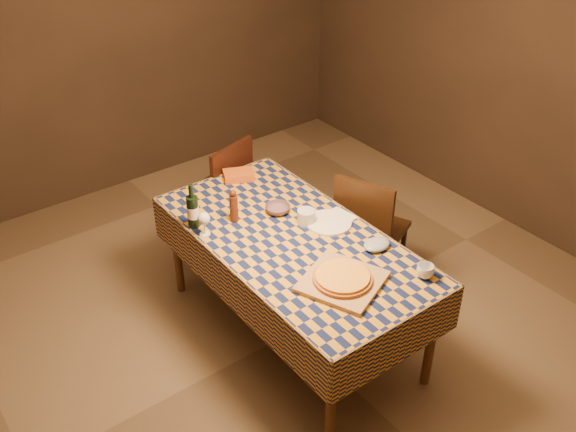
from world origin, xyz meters
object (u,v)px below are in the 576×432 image
(white_plate, at_px, (329,223))
(cutting_board, at_px, (342,281))
(dining_table, at_px, (293,248))
(chair_right, at_px, (368,227))
(wine_bottle, at_px, (193,211))
(chair_far, at_px, (222,190))
(bowl, at_px, (278,209))
(pizza, at_px, (342,277))

(white_plate, bearing_deg, cutting_board, -122.66)
(dining_table, relative_size, chair_right, 1.98)
(wine_bottle, relative_size, white_plate, 1.04)
(cutting_board, height_order, chair_far, chair_far)
(cutting_board, relative_size, chair_far, 0.43)
(cutting_board, relative_size, wine_bottle, 1.36)
(bowl, xyz_separation_m, white_plate, (0.18, -0.29, -0.02))
(dining_table, height_order, wine_bottle, wine_bottle)
(wine_bottle, xyz_separation_m, chair_right, (1.11, -0.39, -0.36))
(dining_table, height_order, pizza, pizza)
(bowl, relative_size, wine_bottle, 0.54)
(wine_bottle, height_order, white_plate, wine_bottle)
(chair_right, bearing_deg, bowl, 160.98)
(white_plate, xyz_separation_m, chair_far, (-0.11, 1.09, -0.26))
(chair_far, height_order, chair_right, same)
(pizza, bearing_deg, dining_table, 84.86)
(cutting_board, height_order, bowl, bowl)
(dining_table, height_order, white_plate, white_plate)
(chair_right, bearing_deg, white_plate, -168.92)
(white_plate, distance_m, chair_right, 0.51)
(pizza, bearing_deg, wine_bottle, 110.81)
(white_plate, relative_size, chair_right, 0.30)
(bowl, bearing_deg, pizza, -99.88)
(dining_table, xyz_separation_m, white_plate, (0.27, -0.01, 0.08))
(cutting_board, distance_m, chair_far, 1.62)
(pizza, bearing_deg, cutting_board, 0.00)
(dining_table, xyz_separation_m, bowl, (0.09, 0.28, 0.10))
(wine_bottle, bearing_deg, bowl, -20.14)
(dining_table, bearing_deg, cutting_board, -95.14)
(cutting_board, bearing_deg, bowl, 80.12)
(chair_far, relative_size, chair_right, 1.00)
(pizza, height_order, bowl, pizza)
(dining_table, distance_m, chair_far, 1.10)
(cutting_board, distance_m, bowl, 0.79)
(cutting_board, height_order, pizza, pizza)
(dining_table, relative_size, cutting_board, 4.58)
(bowl, distance_m, chair_far, 0.85)
(dining_table, bearing_deg, pizza, -95.14)
(white_plate, bearing_deg, chair_far, 95.77)
(white_plate, relative_size, chair_far, 0.30)
(dining_table, relative_size, white_plate, 6.50)
(cutting_board, xyz_separation_m, chair_right, (0.75, 0.57, -0.26))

